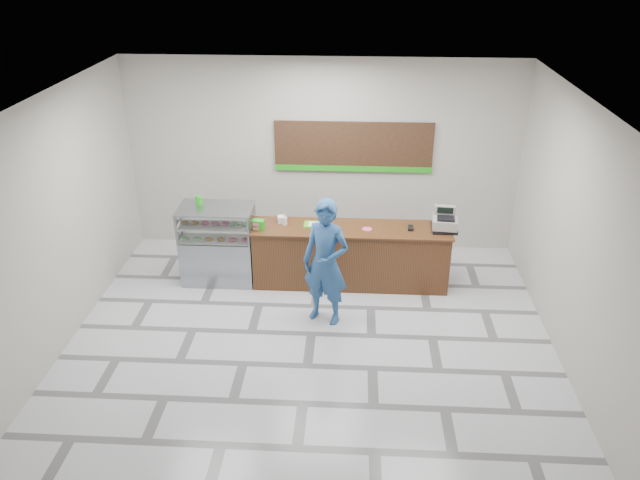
# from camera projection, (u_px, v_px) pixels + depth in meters

# --- Properties ---
(floor) EXTENTS (7.00, 7.00, 0.00)m
(floor) POSITION_uv_depth(u_px,v_px,m) (311.00, 334.00, 9.25)
(floor) COLOR silver
(floor) RESTS_ON ground
(back_wall) EXTENTS (7.00, 0.00, 7.00)m
(back_wall) POSITION_uv_depth(u_px,v_px,m) (323.00, 156.00, 11.16)
(back_wall) COLOR #B5B0A6
(back_wall) RESTS_ON floor
(ceiling) EXTENTS (7.00, 7.00, 0.00)m
(ceiling) POSITION_uv_depth(u_px,v_px,m) (310.00, 99.00, 7.70)
(ceiling) COLOR silver
(ceiling) RESTS_ON back_wall
(sales_counter) EXTENTS (3.26, 0.76, 1.03)m
(sales_counter) POSITION_uv_depth(u_px,v_px,m) (351.00, 256.00, 10.38)
(sales_counter) COLOR #563119
(sales_counter) RESTS_ON floor
(display_case) EXTENTS (1.22, 0.72, 1.33)m
(display_case) POSITION_uv_depth(u_px,v_px,m) (218.00, 244.00, 10.42)
(display_case) COLOR gray
(display_case) RESTS_ON floor
(menu_board) EXTENTS (2.80, 0.06, 0.90)m
(menu_board) POSITION_uv_depth(u_px,v_px,m) (353.00, 148.00, 11.01)
(menu_board) COLOR black
(menu_board) RESTS_ON back_wall
(cash_register) EXTENTS (0.43, 0.45, 0.37)m
(cash_register) POSITION_uv_depth(u_px,v_px,m) (445.00, 222.00, 10.02)
(cash_register) COLOR black
(cash_register) RESTS_ON sales_counter
(card_terminal) EXTENTS (0.10, 0.17, 0.04)m
(card_terminal) POSITION_uv_depth(u_px,v_px,m) (411.00, 228.00, 10.09)
(card_terminal) COLOR black
(card_terminal) RESTS_ON sales_counter
(serving_tray) EXTENTS (0.37, 0.27, 0.02)m
(serving_tray) POSITION_uv_depth(u_px,v_px,m) (315.00, 224.00, 10.24)
(serving_tray) COLOR #48CC1C
(serving_tray) RESTS_ON sales_counter
(napkin_box) EXTENTS (0.14, 0.14, 0.11)m
(napkin_box) POSITION_uv_depth(u_px,v_px,m) (282.00, 219.00, 10.32)
(napkin_box) COLOR white
(napkin_box) RESTS_ON sales_counter
(straw_cup) EXTENTS (0.08, 0.08, 0.13)m
(straw_cup) POSITION_uv_depth(u_px,v_px,m) (285.00, 221.00, 10.24)
(straw_cup) COLOR silver
(straw_cup) RESTS_ON sales_counter
(promo_box) EXTENTS (0.21, 0.16, 0.17)m
(promo_box) POSITION_uv_depth(u_px,v_px,m) (258.00, 225.00, 10.05)
(promo_box) COLOR green
(promo_box) RESTS_ON sales_counter
(donut_decal) EXTENTS (0.16, 0.16, 0.00)m
(donut_decal) POSITION_uv_depth(u_px,v_px,m) (367.00, 229.00, 10.10)
(donut_decal) COLOR #E95284
(donut_decal) RESTS_ON sales_counter
(green_cup_left) EXTENTS (0.09, 0.09, 0.14)m
(green_cup_left) POSITION_uv_depth(u_px,v_px,m) (198.00, 200.00, 10.25)
(green_cup_left) COLOR green
(green_cup_left) RESTS_ON display_case
(green_cup_right) EXTENTS (0.08, 0.08, 0.13)m
(green_cup_right) POSITION_uv_depth(u_px,v_px,m) (200.00, 200.00, 10.24)
(green_cup_right) COLOR green
(green_cup_right) RESTS_ON display_case
(customer) EXTENTS (0.84, 0.70, 1.96)m
(customer) POSITION_uv_depth(u_px,v_px,m) (326.00, 262.00, 9.18)
(customer) COLOR #275289
(customer) RESTS_ON floor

